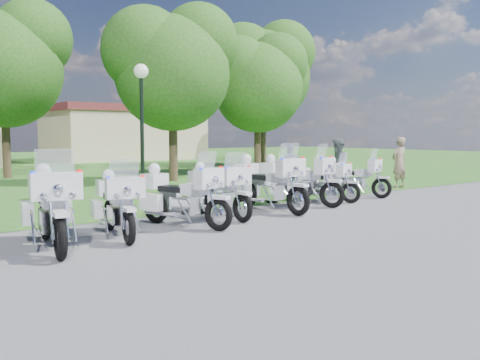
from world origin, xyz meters
TOP-DOWN VIEW (x-y plane):
  - ground at (0.00, 0.00)m, footprint 100.00×100.00m
  - motorcycle_0 at (-4.36, 1.02)m, footprint 1.18×2.61m
  - motorcycle_1 at (-2.99, 1.28)m, footprint 1.06×2.28m
  - motorcycle_2 at (-1.41, 1.48)m, footprint 1.27×2.37m
  - motorcycle_3 at (-0.06, 2.01)m, footprint 0.78×2.36m
  - motorcycle_4 at (1.59, 2.08)m, footprint 0.92×2.65m
  - motorcycle_5 at (2.94, 2.41)m, footprint 1.42×2.45m
  - motorcycle_6 at (4.18, 2.58)m, footprint 1.14×2.07m
  - motorcycle_7 at (5.84, 2.83)m, footprint 1.21×2.21m
  - lamp_post at (0.20, 6.30)m, footprint 0.44×0.44m
  - tree_1 at (-1.04, 17.04)m, footprint 6.03×5.14m
  - tree_2 at (4.11, 11.13)m, footprint 5.62×4.80m
  - tree_3 at (10.46, 13.21)m, footprint 5.46×4.66m
  - tree_4 at (14.96, 18.08)m, footprint 6.99×5.96m
  - building_east at (11.00, 30.00)m, footprint 11.44×7.28m
  - bystander_a at (9.22, 3.50)m, footprint 0.69×0.46m
  - bystander_b at (6.23, 3.81)m, footprint 1.12×1.13m
  - bystander_c at (4.84, 4.65)m, footprint 1.04×0.79m

SIDE VIEW (x-z plane):
  - ground at x=0.00m, z-range 0.00..0.00m
  - motorcycle_6 at x=4.18m, z-range -0.12..1.33m
  - motorcycle_7 at x=5.84m, z-range -0.13..1.41m
  - motorcycle_1 at x=-2.99m, z-range -0.13..1.42m
  - motorcycle_3 at x=-0.06m, z-range -0.13..1.46m
  - motorcycle_2 at x=-1.41m, z-range -0.13..1.51m
  - motorcycle_5 at x=2.94m, z-range -0.14..1.59m
  - motorcycle_0 at x=-4.36m, z-range -0.14..1.62m
  - motorcycle_4 at x=1.59m, z-range -0.15..1.63m
  - bystander_c at x=4.84m, z-range 0.00..1.64m
  - bystander_b at x=6.23m, z-range 0.00..1.84m
  - bystander_a at x=9.22m, z-range 0.00..1.87m
  - building_east at x=11.00m, z-range 0.02..4.12m
  - lamp_post at x=0.20m, z-range 1.05..5.15m
  - tree_3 at x=10.46m, z-range 1.18..8.46m
  - tree_2 at x=4.11m, z-range 1.21..8.71m
  - tree_1 at x=-1.04m, z-range 1.30..9.33m
  - tree_4 at x=14.96m, z-range 1.51..10.82m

